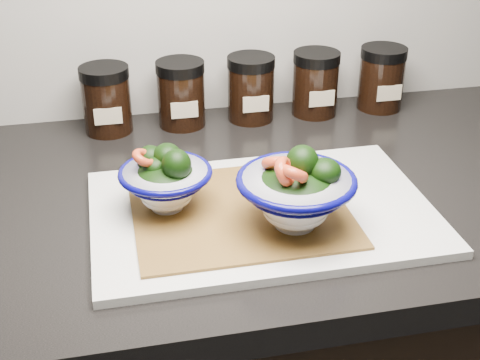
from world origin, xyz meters
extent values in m
cube|color=black|center=(0.00, 1.45, 0.88)|extent=(3.50, 0.60, 0.04)
cube|color=silver|center=(-0.02, 1.37, 0.91)|extent=(0.45, 0.30, 0.01)
cube|color=olive|center=(-0.05, 1.37, 0.91)|extent=(0.28, 0.24, 0.00)
cylinder|color=white|center=(-0.15, 1.39, 0.92)|extent=(0.04, 0.04, 0.01)
ellipsoid|color=white|center=(-0.15, 1.39, 0.93)|extent=(0.07, 0.07, 0.03)
torus|color=#060558|center=(-0.15, 1.39, 0.97)|extent=(0.12, 0.12, 0.01)
torus|color=#060558|center=(-0.15, 1.39, 0.96)|extent=(0.10, 0.10, 0.00)
ellipsoid|color=black|center=(-0.15, 1.39, 0.96)|extent=(0.09, 0.09, 0.04)
ellipsoid|color=black|center=(-0.14, 1.41, 0.98)|extent=(0.04, 0.04, 0.03)
cylinder|color=#477233|center=(-0.14, 1.41, 0.97)|extent=(0.01, 0.01, 0.03)
ellipsoid|color=black|center=(-0.16, 1.42, 0.98)|extent=(0.04, 0.04, 0.04)
cylinder|color=#477233|center=(-0.16, 1.42, 0.96)|extent=(0.01, 0.01, 0.02)
ellipsoid|color=black|center=(-0.16, 1.40, 0.97)|extent=(0.03, 0.03, 0.03)
cylinder|color=#477233|center=(-0.16, 1.40, 0.96)|extent=(0.01, 0.01, 0.02)
ellipsoid|color=black|center=(-0.13, 1.38, 0.98)|extent=(0.04, 0.04, 0.04)
cylinder|color=#477233|center=(-0.13, 1.38, 0.97)|extent=(0.01, 0.01, 0.02)
ellipsoid|color=black|center=(-0.13, 1.40, 0.98)|extent=(0.04, 0.04, 0.04)
cylinder|color=#477233|center=(-0.13, 1.40, 0.96)|extent=(0.01, 0.01, 0.02)
torus|color=#E55C2B|center=(-0.16, 1.41, 0.97)|extent=(0.05, 0.05, 0.04)
torus|color=#E55C2B|center=(-0.17, 1.40, 0.99)|extent=(0.05, 0.05, 0.04)
torus|color=#E55C2B|center=(-0.14, 1.39, 0.97)|extent=(0.04, 0.04, 0.04)
cylinder|color=#CCBC8E|center=(-0.15, 1.41, 0.98)|extent=(0.02, 0.02, 0.01)
cylinder|color=white|center=(0.01, 1.32, 0.92)|extent=(0.05, 0.05, 0.01)
ellipsoid|color=white|center=(0.01, 1.32, 0.94)|extent=(0.08, 0.08, 0.04)
torus|color=#060558|center=(0.01, 1.32, 0.98)|extent=(0.15, 0.15, 0.01)
torus|color=#060558|center=(0.01, 1.32, 0.96)|extent=(0.12, 0.12, 0.00)
ellipsoid|color=black|center=(0.01, 1.32, 0.97)|extent=(0.11, 0.11, 0.05)
ellipsoid|color=black|center=(0.02, 1.34, 0.98)|extent=(0.04, 0.04, 0.03)
cylinder|color=#477233|center=(0.02, 1.34, 0.97)|extent=(0.01, 0.01, 0.02)
ellipsoid|color=black|center=(0.02, 1.32, 1.00)|extent=(0.04, 0.04, 0.04)
cylinder|color=#477233|center=(0.02, 1.32, 0.99)|extent=(0.01, 0.01, 0.03)
ellipsoid|color=black|center=(0.04, 1.31, 0.99)|extent=(0.04, 0.04, 0.03)
cylinder|color=#477233|center=(0.04, 1.31, 0.98)|extent=(0.01, 0.02, 0.03)
torus|color=#E55C2B|center=(-0.01, 1.34, 0.99)|extent=(0.06, 0.06, 0.04)
torus|color=#E55C2B|center=(0.00, 1.30, 1.00)|extent=(0.05, 0.06, 0.05)
torus|color=#E55C2B|center=(-0.01, 1.30, 1.00)|extent=(0.05, 0.06, 0.05)
cylinder|color=#CCBC8E|center=(-0.01, 1.32, 0.99)|extent=(0.02, 0.02, 0.01)
cylinder|color=#CCBC8E|center=(0.01, 1.34, 0.99)|extent=(0.02, 0.02, 0.01)
cylinder|color=black|center=(-0.21, 1.69, 0.95)|extent=(0.08, 0.08, 0.09)
cylinder|color=black|center=(-0.21, 1.69, 1.00)|extent=(0.08, 0.08, 0.02)
cube|color=#C6B793|center=(-0.21, 1.65, 0.94)|extent=(0.04, 0.00, 0.03)
cylinder|color=black|center=(-0.09, 1.69, 0.95)|extent=(0.08, 0.08, 0.09)
cylinder|color=black|center=(-0.09, 1.69, 1.00)|extent=(0.08, 0.08, 0.02)
cube|color=#C6B793|center=(-0.09, 1.65, 0.94)|extent=(0.05, 0.00, 0.03)
cylinder|color=black|center=(0.04, 1.69, 0.95)|extent=(0.08, 0.08, 0.09)
cylinder|color=black|center=(0.04, 1.69, 1.00)|extent=(0.08, 0.08, 0.02)
cube|color=#C6B793|center=(0.04, 1.65, 0.94)|extent=(0.04, 0.00, 0.03)
cylinder|color=black|center=(0.15, 1.69, 0.95)|extent=(0.08, 0.08, 0.09)
cylinder|color=black|center=(0.15, 1.69, 1.00)|extent=(0.08, 0.08, 0.02)
cube|color=#C6B793|center=(0.15, 1.65, 0.94)|extent=(0.04, 0.00, 0.03)
cylinder|color=black|center=(0.28, 1.69, 0.95)|extent=(0.08, 0.08, 0.09)
cylinder|color=black|center=(0.28, 1.69, 1.00)|extent=(0.08, 0.08, 0.02)
cube|color=#C6B793|center=(0.28, 1.65, 0.94)|extent=(0.05, 0.00, 0.03)
camera|label=1|loc=(-0.21, 0.63, 1.37)|focal=50.00mm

